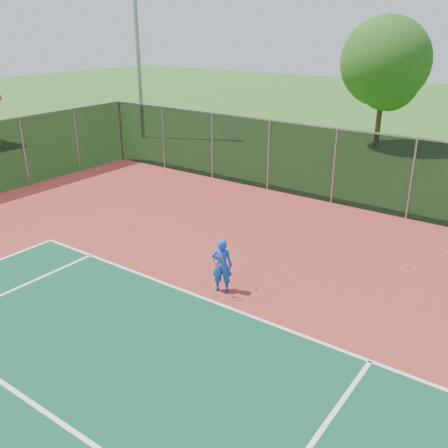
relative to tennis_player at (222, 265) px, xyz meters
name	(u,v)px	position (x,y,z in m)	size (l,w,h in m)	color
ground	(212,404)	(2.39, -3.63, -0.79)	(120.00, 120.00, 0.00)	#295B1A
court_apron	(266,352)	(2.39, -1.63, -0.78)	(30.00, 20.00, 0.02)	#9B3127
fence_back	(412,178)	(2.39, 8.37, 0.77)	(30.00, 0.06, 3.03)	black
tennis_player	(222,265)	(0.00, 0.00, 0.00)	(0.66, 0.70, 2.39)	blue
practice_ball_1	(408,266)	(3.68, 4.33, -0.73)	(0.07, 0.07, 0.07)	#B3D618
practice_ball_2	(194,227)	(-3.43, 3.07, -0.73)	(0.07, 0.07, 0.07)	#B3D618
practice_ball_4	(133,226)	(-5.24, 1.85, -0.73)	(0.07, 0.07, 0.07)	#B3D618
practice_ball_5	(448,252)	(4.40, 6.09, -0.73)	(0.07, 0.07, 0.07)	#B3D618
floodlight_nw	(136,15)	(-15.65, 13.02, 6.42)	(0.90, 0.40, 12.85)	gray
tree_back_left	(386,66)	(-2.55, 18.98, 3.76)	(4.94, 4.94, 7.25)	#372214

